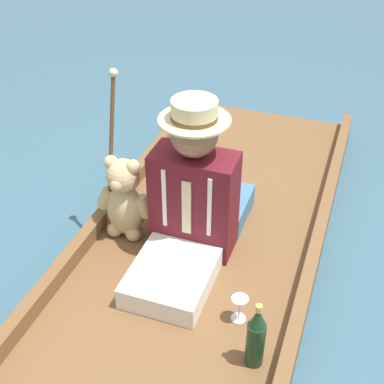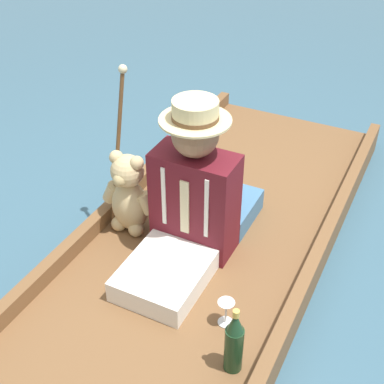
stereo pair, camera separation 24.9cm
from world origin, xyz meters
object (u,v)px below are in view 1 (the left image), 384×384
at_px(teddy_bear, 125,200).
at_px(wine_glass, 240,304).
at_px(walking_cane, 111,142).
at_px(champagne_bottle, 256,337).
at_px(seated_person, 189,204).

relative_size(teddy_bear, wine_glass, 3.61).
bearing_deg(wine_glass, walking_cane, -29.46).
bearing_deg(walking_cane, champagne_bottle, 144.81).
bearing_deg(champagne_bottle, wine_glass, -59.06).
distance_m(seated_person, champagne_bottle, 0.71).
distance_m(wine_glass, walking_cane, 0.98).
xyz_separation_m(teddy_bear, walking_cane, (0.08, -0.07, 0.27)).
relative_size(wine_glass, champagne_bottle, 0.39).
bearing_deg(champagne_bottle, seated_person, -48.66).
distance_m(teddy_bear, champagne_bottle, 0.99).
xyz_separation_m(teddy_bear, champagne_bottle, (-0.82, 0.56, -0.06)).
distance_m(teddy_bear, walking_cane, 0.30).
relative_size(teddy_bear, walking_cane, 0.55).
relative_size(seated_person, wine_glass, 6.30).
xyz_separation_m(teddy_bear, wine_glass, (-0.70, 0.37, -0.12)).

